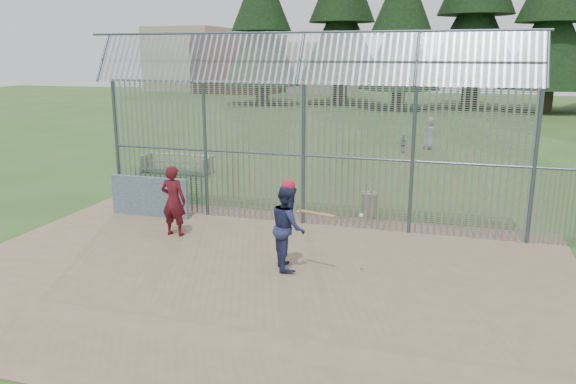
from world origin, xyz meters
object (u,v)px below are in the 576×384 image
(batter, at_px, (288,227))
(bleacher, at_px, (177,163))
(dugout_wall, at_px, (150,196))
(onlooker, at_px, (173,201))
(trash_can, at_px, (370,204))

(batter, xyz_separation_m, bleacher, (-7.37, 8.74, -0.58))
(dugout_wall, bearing_deg, onlooker, -42.35)
(batter, xyz_separation_m, trash_can, (1.16, 4.70, -0.61))
(trash_can, bearing_deg, dugout_wall, -163.47)
(batter, bearing_deg, dugout_wall, 36.19)
(batter, relative_size, trash_can, 2.35)
(batter, xyz_separation_m, onlooker, (-3.60, 1.38, -0.01))
(dugout_wall, height_order, bleacher, dugout_wall)
(batter, relative_size, onlooker, 1.01)
(bleacher, bearing_deg, onlooker, -62.87)
(batter, height_order, trash_can, batter)
(dugout_wall, distance_m, batter, 5.91)
(bleacher, bearing_deg, batter, -49.86)
(dugout_wall, bearing_deg, bleacher, 110.33)
(onlooker, xyz_separation_m, trash_can, (4.76, 3.32, -0.59))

